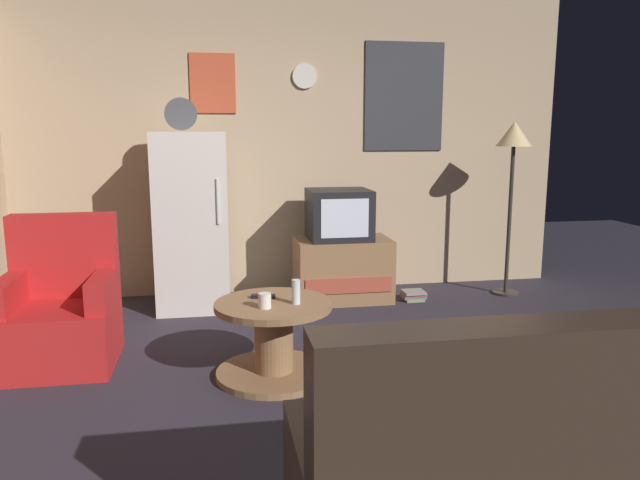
# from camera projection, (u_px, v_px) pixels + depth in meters

# --- Properties ---
(ground_plane) EXTENTS (12.00, 12.00, 0.00)m
(ground_plane) POSITION_uv_depth(u_px,v_px,m) (346.00, 394.00, 3.49)
(ground_plane) COLOR #2D2833
(wall_with_art) EXTENTS (5.20, 0.12, 2.76)m
(wall_with_art) POSITION_uv_depth(u_px,v_px,m) (292.00, 144.00, 5.62)
(wall_with_art) COLOR tan
(wall_with_art) RESTS_ON ground_plane
(fridge) EXTENTS (0.60, 0.62, 1.77)m
(fridge) POSITION_uv_depth(u_px,v_px,m) (192.00, 221.00, 5.10)
(fridge) COLOR silver
(fridge) RESTS_ON ground_plane
(tv_stand) EXTENTS (0.84, 0.53, 0.56)m
(tv_stand) POSITION_uv_depth(u_px,v_px,m) (343.00, 269.00, 5.41)
(tv_stand) COLOR #8E6642
(tv_stand) RESTS_ON ground_plane
(crt_tv) EXTENTS (0.54, 0.51, 0.44)m
(crt_tv) POSITION_uv_depth(u_px,v_px,m) (339.00, 214.00, 5.32)
(crt_tv) COLOR black
(crt_tv) RESTS_ON tv_stand
(standing_lamp) EXTENTS (0.32, 0.32, 1.59)m
(standing_lamp) POSITION_uv_depth(u_px,v_px,m) (513.00, 148.00, 5.42)
(standing_lamp) COLOR #332D28
(standing_lamp) RESTS_ON ground_plane
(coffee_table) EXTENTS (0.72, 0.72, 0.48)m
(coffee_table) POSITION_uv_depth(u_px,v_px,m) (274.00, 339.00, 3.71)
(coffee_table) COLOR #8E6642
(coffee_table) RESTS_ON ground_plane
(wine_glass) EXTENTS (0.05, 0.05, 0.15)m
(wine_glass) POSITION_uv_depth(u_px,v_px,m) (296.00, 292.00, 3.62)
(wine_glass) COLOR silver
(wine_glass) RESTS_ON coffee_table
(mug_ceramic_white) EXTENTS (0.08, 0.08, 0.09)m
(mug_ceramic_white) POSITION_uv_depth(u_px,v_px,m) (265.00, 301.00, 3.54)
(mug_ceramic_white) COLOR silver
(mug_ceramic_white) RESTS_ON coffee_table
(remote_control) EXTENTS (0.16, 0.08, 0.02)m
(remote_control) POSITION_uv_depth(u_px,v_px,m) (263.00, 296.00, 3.76)
(remote_control) COLOR black
(remote_control) RESTS_ON coffee_table
(armchair) EXTENTS (0.68, 0.68, 0.96)m
(armchair) POSITION_uv_depth(u_px,v_px,m) (61.00, 313.00, 3.93)
(armchair) COLOR red
(armchair) RESTS_ON ground_plane
(couch) EXTENTS (1.70, 0.80, 0.92)m
(couch) POSITION_uv_depth(u_px,v_px,m) (528.00, 461.00, 2.21)
(couch) COLOR #38281E
(couch) RESTS_ON ground_plane
(book_stack) EXTENTS (0.21, 0.18, 0.09)m
(book_stack) POSITION_uv_depth(u_px,v_px,m) (414.00, 295.00, 5.42)
(book_stack) COLOR gray
(book_stack) RESTS_ON ground_plane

